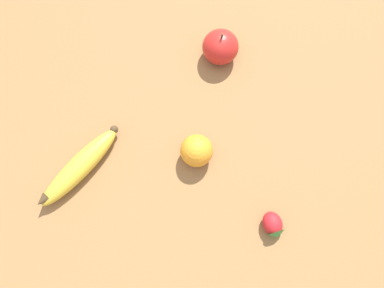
{
  "coord_description": "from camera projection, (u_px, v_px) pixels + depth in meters",
  "views": [
    {
      "loc": [
        0.21,
        0.08,
        0.76
      ],
      "look_at": [
        -0.02,
        0.11,
        0.03
      ],
      "focal_mm": 35.0,
      "sensor_mm": 36.0,
      "label": 1
    }
  ],
  "objects": [
    {
      "name": "ground_plane",
      "position": [
        142.0,
        162.0,
        0.79
      ],
      "size": [
        3.0,
        3.0,
        0.0
      ],
      "primitive_type": "plane",
      "color": "olive"
    },
    {
      "name": "banana",
      "position": [
        79.0,
        165.0,
        0.76
      ],
      "size": [
        0.17,
        0.18,
        0.04
      ],
      "rotation": [
        0.0,
        0.0,
        5.44
      ],
      "color": "gold",
      "rests_on": "ground_plane"
    },
    {
      "name": "orange",
      "position": [
        197.0,
        151.0,
        0.76
      ],
      "size": [
        0.07,
        0.07,
        0.07
      ],
      "color": "orange",
      "rests_on": "ground_plane"
    },
    {
      "name": "strawberry",
      "position": [
        273.0,
        225.0,
        0.73
      ],
      "size": [
        0.06,
        0.05,
        0.04
      ],
      "rotation": [
        0.0,
        0.0,
        0.18
      ],
      "color": "red",
      "rests_on": "ground_plane"
    },
    {
      "name": "apple",
      "position": [
        220.0,
        47.0,
        0.83
      ],
      "size": [
        0.08,
        0.08,
        0.09
      ],
      "color": "red",
      "rests_on": "ground_plane"
    }
  ]
}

